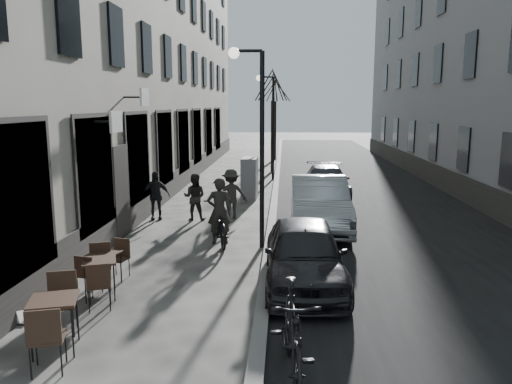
# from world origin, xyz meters

# --- Properties ---
(ground) EXTENTS (120.00, 120.00, 0.00)m
(ground) POSITION_xyz_m (0.00, 0.00, 0.00)
(ground) COLOR #3C3A37
(ground) RESTS_ON ground
(road) EXTENTS (7.30, 60.00, 0.00)m
(road) POSITION_xyz_m (3.85, 16.00, 0.00)
(road) COLOR black
(road) RESTS_ON ground
(kerb) EXTENTS (0.25, 60.00, 0.12)m
(kerb) POSITION_xyz_m (0.20, 16.00, 0.06)
(kerb) COLOR slate
(kerb) RESTS_ON ground
(building_left) EXTENTS (4.00, 35.00, 16.00)m
(building_left) POSITION_xyz_m (-6.00, 16.50, 8.00)
(building_left) COLOR gray
(building_left) RESTS_ON ground
(building_right) EXTENTS (4.00, 35.00, 16.00)m
(building_right) POSITION_xyz_m (9.50, 16.50, 8.00)
(building_right) COLOR gray
(building_right) RESTS_ON ground
(streetlamp_near) EXTENTS (0.90, 0.28, 5.09)m
(streetlamp_near) POSITION_xyz_m (-0.17, 6.00, 3.16)
(streetlamp_near) COLOR black
(streetlamp_near) RESTS_ON ground
(streetlamp_far) EXTENTS (0.90, 0.28, 5.09)m
(streetlamp_far) POSITION_xyz_m (-0.17, 18.00, 3.16)
(streetlamp_far) COLOR black
(streetlamp_far) RESTS_ON ground
(tree_near) EXTENTS (2.40, 2.40, 5.70)m
(tree_near) POSITION_xyz_m (-0.10, 21.00, 4.66)
(tree_near) COLOR black
(tree_near) RESTS_ON ground
(tree_far) EXTENTS (2.40, 2.40, 5.70)m
(tree_far) POSITION_xyz_m (-0.10, 27.00, 4.66)
(tree_far) COLOR black
(tree_far) RESTS_ON ground
(bistro_set_a) EXTENTS (0.90, 1.74, 0.99)m
(bistro_set_a) POSITION_xyz_m (-2.87, 0.26, 0.51)
(bistro_set_a) COLOR black
(bistro_set_a) RESTS_ON ground
(bistro_set_b) EXTENTS (0.89, 1.57, 0.90)m
(bistro_set_b) POSITION_xyz_m (-2.97, 2.38, 0.46)
(bistro_set_b) COLOR black
(bistro_set_b) RESTS_ON ground
(bistro_set_c) EXTENTS (0.70, 1.46, 0.83)m
(bistro_set_c) POSITION_xyz_m (-3.11, 3.00, 0.43)
(bistro_set_c) COLOR black
(bistro_set_c) RESTS_ON ground
(sign_board) EXTENTS (0.38, 0.60, 1.00)m
(sign_board) POSITION_xyz_m (-4.01, 1.35, 0.41)
(sign_board) COLOR black
(sign_board) RESTS_ON ground
(utility_cabinet) EXTENTS (0.64, 1.11, 1.62)m
(utility_cabinet) POSITION_xyz_m (-0.80, 12.84, 0.81)
(utility_cabinet) COLOR slate
(utility_cabinet) RESTS_ON ground
(bicycle) EXTENTS (1.22, 2.20, 1.10)m
(bicycle) POSITION_xyz_m (-1.16, 6.32, 0.55)
(bicycle) COLOR black
(bicycle) RESTS_ON ground
(cyclist_rider) EXTENTS (0.74, 0.58, 1.79)m
(cyclist_rider) POSITION_xyz_m (-1.16, 6.32, 0.90)
(cyclist_rider) COLOR #262421
(cyclist_rider) RESTS_ON ground
(pedestrian_near) EXTENTS (0.77, 0.61, 1.51)m
(pedestrian_near) POSITION_xyz_m (-2.32, 9.05, 0.76)
(pedestrian_near) COLOR black
(pedestrian_near) RESTS_ON ground
(pedestrian_mid) EXTENTS (1.19, 0.90, 1.64)m
(pedestrian_mid) POSITION_xyz_m (-1.15, 9.25, 0.82)
(pedestrian_mid) COLOR #2B2926
(pedestrian_mid) RESTS_ON ground
(pedestrian_far) EXTENTS (0.99, 0.60, 1.57)m
(pedestrian_far) POSITION_xyz_m (-3.60, 9.04, 0.79)
(pedestrian_far) COLOR black
(pedestrian_far) RESTS_ON ground
(car_near) EXTENTS (1.70, 4.04, 1.36)m
(car_near) POSITION_xyz_m (1.00, 3.26, 0.68)
(car_near) COLOR black
(car_near) RESTS_ON ground
(car_mid) EXTENTS (1.65, 4.70, 1.55)m
(car_mid) POSITION_xyz_m (1.63, 8.12, 0.77)
(car_mid) COLOR #9CA1A5
(car_mid) RESTS_ON ground
(car_far) EXTENTS (1.90, 4.42, 1.27)m
(car_far) POSITION_xyz_m (2.24, 13.15, 0.63)
(car_far) COLOR #303139
(car_far) RESTS_ON ground
(moped) EXTENTS (0.78, 2.22, 1.31)m
(moped) POSITION_xyz_m (0.71, -0.33, 0.65)
(moped) COLOR black
(moped) RESTS_ON ground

